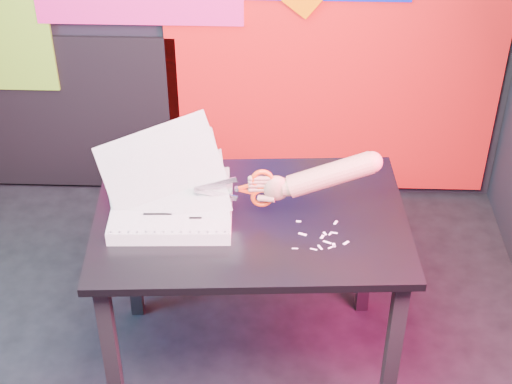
{
  "coord_description": "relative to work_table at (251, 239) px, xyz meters",
  "views": [
    {
      "loc": [
        0.4,
        -1.89,
        2.43
      ],
      "look_at": [
        0.32,
        0.26,
        0.87
      ],
      "focal_mm": 55.0,
      "sensor_mm": 36.0,
      "label": 1
    }
  ],
  "objects": [
    {
      "name": "room",
      "position": [
        -0.3,
        -0.28,
        0.7
      ],
      "size": [
        3.01,
        3.01,
        2.71
      ],
      "color": "black",
      "rests_on": "ground"
    },
    {
      "name": "hand_forearm",
      "position": [
        0.24,
        -0.0,
        0.28
      ],
      "size": [
        0.44,
        0.1,
        0.19
      ],
      "rotation": [
        0.0,
        0.0,
        0.07
      ],
      "color": "#AD6C5D",
      "rests_on": "work_table"
    },
    {
      "name": "printout_stack",
      "position": [
        -0.27,
        -0.02,
        0.14
      ],
      "size": [
        0.49,
        0.32,
        0.38
      ],
      "rotation": [
        0.0,
        0.0,
        0.04
      ],
      "color": "white",
      "rests_on": "work_table"
    },
    {
      "name": "work_table",
      "position": [
        0.0,
        0.0,
        0.0
      ],
      "size": [
        1.14,
        0.8,
        0.75
      ],
      "rotation": [
        0.0,
        0.0,
        0.06
      ],
      "color": "#272727",
      "rests_on": "ground"
    },
    {
      "name": "backdrop",
      "position": [
        -0.24,
        1.18,
        0.31
      ],
      "size": [
        2.88,
        0.05,
        2.08
      ],
      "color": "red",
      "rests_on": "ground"
    },
    {
      "name": "scissors",
      "position": [
        0.02,
        -0.02,
        0.23
      ],
      "size": [
        0.27,
        0.03,
        0.15
      ],
      "rotation": [
        0.0,
        0.0,
        0.07
      ],
      "color": "silver",
      "rests_on": "printout_stack"
    },
    {
      "name": "paper_clippings",
      "position": [
        0.25,
        -0.11,
        0.1
      ],
      "size": [
        0.19,
        0.16,
        0.0
      ],
      "color": "silver",
      "rests_on": "work_table"
    }
  ]
}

